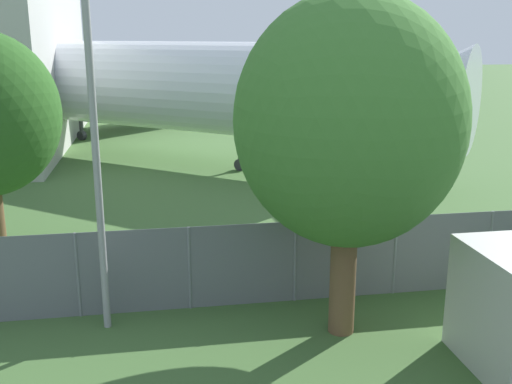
{
  "coord_description": "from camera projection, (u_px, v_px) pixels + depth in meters",
  "views": [
    {
      "loc": [
        -0.65,
        -3.67,
        6.33
      ],
      "look_at": [
        2.09,
        12.55,
        2.0
      ],
      "focal_mm": 42.0,
      "sensor_mm": 36.0,
      "label": 1
    }
  ],
  "objects": [
    {
      "name": "tree_behind_benches",
      "position": [
        349.0,
        122.0,
        12.04
      ],
      "size": [
        4.68,
        4.68,
        7.23
      ],
      "color": "brown",
      "rests_on": "ground"
    },
    {
      "name": "light_mast",
      "position": [
        92.0,
        91.0,
        12.09
      ],
      "size": [
        0.44,
        0.44,
        8.67
      ],
      "color": "#99999E",
      "rests_on": "ground"
    },
    {
      "name": "airplane",
      "position": [
        60.0,
        81.0,
        33.42
      ],
      "size": [
        37.14,
        31.15,
        12.51
      ],
      "rotation": [
        0.0,
        0.0,
        -0.68
      ],
      "color": "silver",
      "rests_on": "ground"
    },
    {
      "name": "perimeter_fence",
      "position": [
        190.0,
        268.0,
        14.06
      ],
      "size": [
        56.07,
        0.07,
        2.03
      ],
      "color": "slate",
      "rests_on": "ground"
    }
  ]
}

